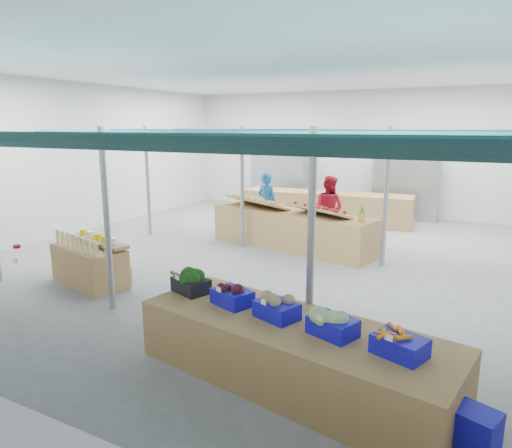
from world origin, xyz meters
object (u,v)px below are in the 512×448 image
at_px(veg_counter, 291,352).
at_px(vendor_right, 329,209).
at_px(crate_stack, 469,437).
at_px(fruit_counter, 291,229).
at_px(vendor_left, 267,203).
at_px(bottle_shelf, 91,263).

height_order(veg_counter, vendor_right, vendor_right).
relative_size(veg_counter, crate_stack, 7.02).
bearing_deg(vendor_right, veg_counter, 117.69).
xyz_separation_m(veg_counter, fruit_counter, (-2.42, 5.66, 0.09)).
bearing_deg(vendor_left, fruit_counter, 150.10).
xyz_separation_m(crate_stack, vendor_right, (-3.79, 7.30, 0.59)).
bearing_deg(fruit_counter, crate_stack, -42.11).
bearing_deg(fruit_counter, veg_counter, -54.23).
bearing_deg(vendor_left, bottle_shelf, 90.40).
xyz_separation_m(bottle_shelf, fruit_counter, (2.36, 4.25, 0.06)).
xyz_separation_m(veg_counter, vendor_left, (-3.62, 6.76, 0.49)).
height_order(veg_counter, vendor_left, vendor_left).
height_order(fruit_counter, vendor_left, vendor_left).
xyz_separation_m(vendor_left, vendor_right, (1.80, 0.00, 0.00)).
bearing_deg(bottle_shelf, vendor_right, 75.59).
xyz_separation_m(fruit_counter, vendor_left, (-1.20, 1.10, 0.40)).
bearing_deg(bottle_shelf, fruit_counter, 75.51).
bearing_deg(crate_stack, vendor_right, 117.42).
height_order(veg_counter, fruit_counter, fruit_counter).
height_order(bottle_shelf, vendor_left, vendor_left).
height_order(bottle_shelf, crate_stack, bottle_shelf).
xyz_separation_m(fruit_counter, crate_stack, (4.39, -6.20, -0.19)).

